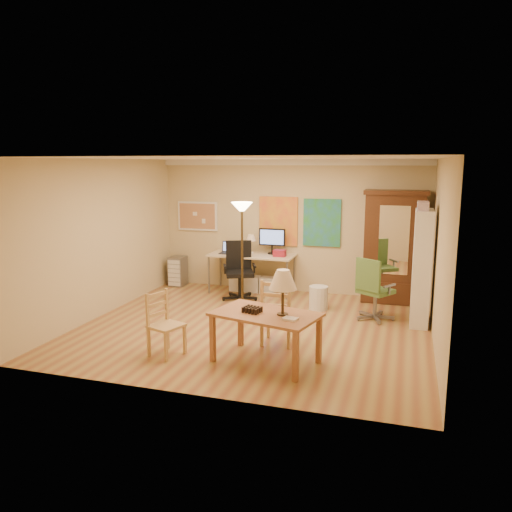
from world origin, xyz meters
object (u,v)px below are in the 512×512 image
(office_chair_green, at_px, (374,303))
(armoire, at_px, (393,254))
(dining_table, at_px, (272,304))
(bookshelf, at_px, (421,268))
(computer_desk, at_px, (254,269))
(office_chair_black, at_px, (240,284))

(office_chair_green, distance_m, armoire, 1.44)
(dining_table, xyz_separation_m, armoire, (1.41, 3.57, 0.12))
(armoire, height_order, bookshelf, armoire)
(computer_desk, relative_size, office_chair_black, 1.54)
(office_chair_black, distance_m, armoire, 3.00)
(office_chair_green, relative_size, armoire, 0.50)
(computer_desk, height_order, office_chair_black, computer_desk)
(computer_desk, relative_size, office_chair_green, 1.63)
(dining_table, height_order, bookshelf, bookshelf)
(office_chair_black, xyz_separation_m, bookshelf, (3.33, -0.54, 0.64))
(computer_desk, relative_size, bookshelf, 0.92)
(office_chair_black, bearing_deg, computer_desk, 80.75)
(computer_desk, xyz_separation_m, bookshelf, (3.23, -1.15, 0.46))
(computer_desk, bearing_deg, armoire, 1.65)
(dining_table, xyz_separation_m, computer_desk, (-1.33, 3.49, -0.33))
(bookshelf, bearing_deg, dining_table, -129.00)
(office_chair_green, bearing_deg, office_chair_black, 167.74)
(office_chair_black, height_order, bookshelf, bookshelf)
(computer_desk, distance_m, office_chair_green, 2.77)
(computer_desk, height_order, bookshelf, bookshelf)
(computer_desk, distance_m, bookshelf, 3.46)
(computer_desk, height_order, armoire, armoire)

